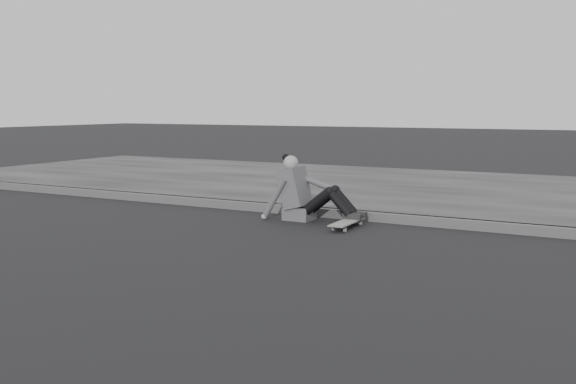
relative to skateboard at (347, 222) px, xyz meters
name	(u,v)px	position (x,y,z in m)	size (l,w,h in m)	color
ground	(517,292)	(2.31, -1.96, -0.07)	(80.00, 80.00, 0.00)	black
curb	(550,231)	(2.31, 0.62, -0.01)	(24.00, 0.16, 0.12)	#4B4B4B
sidewalk	(570,199)	(2.31, 3.64, -0.01)	(24.00, 6.00, 0.12)	#363636
skateboard	(347,222)	(0.00, 0.00, 0.00)	(0.20, 0.78, 0.09)	gray
seated_woman	(304,193)	(-0.73, 0.25, 0.29)	(1.38, 0.46, 0.88)	#4F4F51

